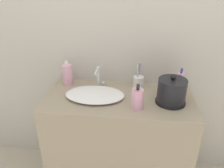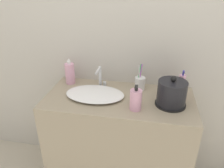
# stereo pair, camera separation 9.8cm
# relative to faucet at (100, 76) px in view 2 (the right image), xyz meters

# --- Properties ---
(wall_back) EXTENTS (6.00, 0.04, 2.60)m
(wall_back) POSITION_rel_faucet_xyz_m (0.17, 0.14, 0.40)
(wall_back) COLOR beige
(wall_back) RESTS_ON ground_plane
(vanity_counter) EXTENTS (1.05, 0.50, 0.81)m
(vanity_counter) POSITION_rel_faucet_xyz_m (0.17, -0.13, -0.50)
(vanity_counter) COLOR gray
(vanity_counter) RESTS_ON ground_plane
(sink_basin) EXTENTS (0.42, 0.27, 0.04)m
(sink_basin) POSITION_rel_faucet_xyz_m (-0.01, -0.15, -0.07)
(sink_basin) COLOR white
(sink_basin) RESTS_ON vanity_counter
(faucet) EXTENTS (0.06, 0.13, 0.16)m
(faucet) POSITION_rel_faucet_xyz_m (0.00, 0.00, 0.00)
(faucet) COLOR silver
(faucet) RESTS_ON vanity_counter
(electric_kettle) EXTENTS (0.20, 0.20, 0.21)m
(electric_kettle) POSITION_rel_faucet_xyz_m (0.51, -0.16, -0.01)
(electric_kettle) COLOR black
(electric_kettle) RESTS_ON vanity_counter
(toothbrush_cup) EXTENTS (0.08, 0.08, 0.20)m
(toothbrush_cup) POSITION_rel_faucet_xyz_m (0.30, 0.02, -0.04)
(toothbrush_cup) COLOR silver
(toothbrush_cup) RESTS_ON vanity_counter
(lotion_bottle) EXTENTS (0.05, 0.05, 0.20)m
(lotion_bottle) POSITION_rel_faucet_xyz_m (0.59, -0.03, -0.01)
(lotion_bottle) COLOR #EAA8C6
(lotion_bottle) RESTS_ON vanity_counter
(shampoo_bottle) EXTENTS (0.08, 0.08, 0.17)m
(shampoo_bottle) POSITION_rel_faucet_xyz_m (0.29, -0.26, -0.02)
(shampoo_bottle) COLOR #EAA8C6
(shampoo_bottle) RESTS_ON vanity_counter
(mouthwash_bottle) EXTENTS (0.07, 0.07, 0.21)m
(mouthwash_bottle) POSITION_rel_faucet_xyz_m (-0.25, 0.02, -0.01)
(mouthwash_bottle) COLOR #EAA8C6
(mouthwash_bottle) RESTS_ON vanity_counter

